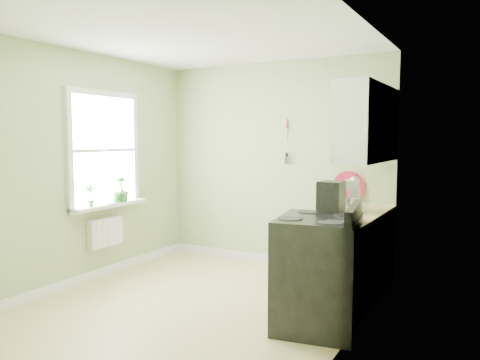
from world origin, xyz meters
The scene contains 21 objects.
floor centered at (0.00, 0.00, -0.01)m, with size 3.20×3.60×0.02m, color tan.
ceiling centered at (0.00, 0.00, 2.71)m, with size 3.20×3.60×0.02m, color white.
wall_back centered at (0.00, 1.81, 1.35)m, with size 3.20×0.02×2.70m, color #A5B97E.
wall_left centered at (-1.61, 0.00, 1.35)m, with size 0.02×3.60×2.70m, color #A5B97E.
wall_right centered at (1.61, 0.00, 1.35)m, with size 0.02×3.60×2.70m, color #A5B97E.
base_cabinets centered at (1.30, 1.00, 0.43)m, with size 0.60×1.60×0.87m, color white.
countertop centered at (1.29, 1.00, 0.89)m, with size 0.64×1.60×0.04m, color #EEDA92.
upper_cabinets centered at (1.43, 1.10, 1.85)m, with size 0.35×1.40×0.80m, color white.
window centered at (-1.58, 0.30, 1.55)m, with size 0.06×1.14×1.44m.
window_sill centered at (-1.51, 0.30, 0.88)m, with size 0.18×1.14×0.04m, color white.
radiator centered at (-1.54, 0.25, 0.55)m, with size 0.12×0.50×0.35m, color white.
wall_utensils centered at (0.20, 1.78, 1.56)m, with size 0.02×0.14×0.58m.
stove centered at (1.28, 0.05, 0.51)m, with size 0.84×0.92×1.13m.
stand_mixer centered at (1.27, 1.08, 1.07)m, with size 0.27×0.34×0.38m.
kettle centered at (1.07, 1.04, 1.00)m, with size 0.18×0.10×0.18m.
coffee_maker centered at (1.27, 0.38, 1.09)m, with size 0.23×0.25×0.38m.
red_tray centered at (1.05, 1.72, 1.10)m, with size 0.39×0.39×0.02m, color #B91F3C.
jar centered at (1.15, 0.30, 0.95)m, with size 0.08×0.08×0.08m.
plant_a centered at (-1.50, -0.01, 1.03)m, with size 0.14×0.10×0.27m, color #2D7528.
plant_b centered at (-1.50, 0.43, 1.03)m, with size 0.15×0.12×0.26m, color #2D7528.
plant_c centered at (-1.50, 0.51, 1.06)m, with size 0.18×0.18×0.32m, color #2D7528.
Camera 1 is at (2.67, -3.87, 1.70)m, focal length 35.00 mm.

